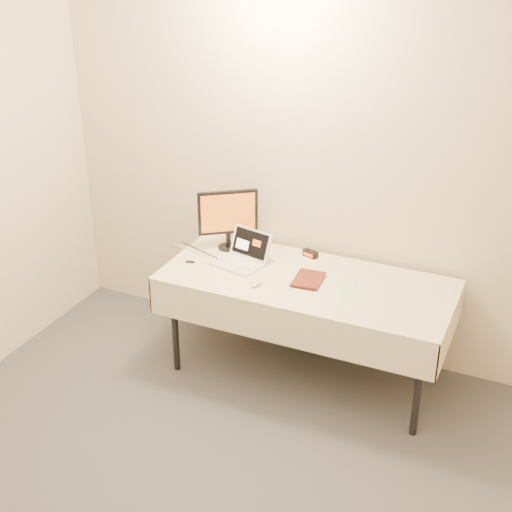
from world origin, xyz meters
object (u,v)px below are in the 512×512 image
at_px(table, 307,288).
at_px(monitor, 228,215).
at_px(book, 295,262).
at_px(laptop, 243,256).

distance_m(table, monitor, 0.76).
xyz_separation_m(monitor, book, (0.59, -0.24, -0.13)).
height_order(table, book, book).
bearing_deg(monitor, table, -53.08).
relative_size(table, book, 7.79).
distance_m(table, laptop, 0.49).
bearing_deg(monitor, laptop, -75.66).
bearing_deg(table, book, -158.64).
xyz_separation_m(laptop, book, (0.40, -0.08, 0.07)).
bearing_deg(table, monitor, 162.44).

